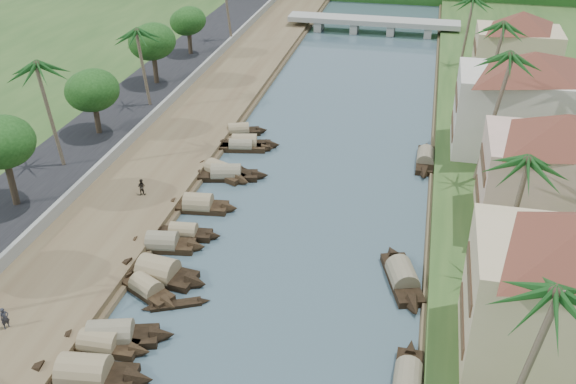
# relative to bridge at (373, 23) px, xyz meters

# --- Properties ---
(ground) EXTENTS (220.00, 220.00, 0.00)m
(ground) POSITION_rel_bridge_xyz_m (-0.00, -72.00, -1.72)
(ground) COLOR #3C515A
(ground) RESTS_ON ground
(left_bank) EXTENTS (10.00, 180.00, 0.80)m
(left_bank) POSITION_rel_bridge_xyz_m (-16.00, -52.00, -1.32)
(left_bank) COLOR brown
(left_bank) RESTS_ON ground
(right_bank) EXTENTS (16.00, 180.00, 1.20)m
(right_bank) POSITION_rel_bridge_xyz_m (19.00, -52.00, -1.12)
(right_bank) COLOR #28481D
(right_bank) RESTS_ON ground
(road) EXTENTS (8.00, 180.00, 1.40)m
(road) POSITION_rel_bridge_xyz_m (-24.50, -52.00, -1.02)
(road) COLOR black
(road) RESTS_ON ground
(retaining_wall) EXTENTS (0.40, 180.00, 1.10)m
(retaining_wall) POSITION_rel_bridge_xyz_m (-20.20, -52.00, -0.37)
(retaining_wall) COLOR gray
(retaining_wall) RESTS_ON left_bank
(bridge) EXTENTS (28.00, 4.00, 2.40)m
(bridge) POSITION_rel_bridge_xyz_m (0.00, 0.00, 0.00)
(bridge) COLOR gray
(bridge) RESTS_ON ground
(building_mid) EXTENTS (14.11, 14.11, 9.70)m
(building_mid) POSITION_rel_bridge_xyz_m (19.99, -58.00, 4.41)
(building_mid) COLOR #DAAB9A
(building_mid) RESTS_ON right_bank
(building_far) EXTENTS (15.59, 15.59, 10.20)m
(building_far) POSITION_rel_bridge_xyz_m (18.99, -44.00, 4.66)
(building_far) COLOR beige
(building_far) RESTS_ON right_bank
(building_distant) EXTENTS (12.62, 12.62, 9.20)m
(building_distant) POSITION_rel_bridge_xyz_m (19.99, -24.00, 4.16)
(building_distant) COLOR #C8AE86
(building_distant) RESTS_ON right_bank
(sampan_1) EXTENTS (9.06, 3.09, 2.59)m
(sampan_1) POSITION_rel_bridge_xyz_m (-9.28, -80.83, -1.30)
(sampan_1) COLOR black
(sampan_1) RESTS_ON ground
(sampan_2) EXTENTS (7.21, 1.78, 1.93)m
(sampan_2) POSITION_rel_bridge_xyz_m (-9.63, -78.21, -1.31)
(sampan_2) COLOR black
(sampan_2) RESTS_ON ground
(sampan_3) EXTENTS (8.73, 4.09, 2.30)m
(sampan_3) POSITION_rel_bridge_xyz_m (-9.22, -77.37, -1.30)
(sampan_3) COLOR black
(sampan_3) RESTS_ON ground
(sampan_4) EXTENTS (6.38, 4.35, 1.90)m
(sampan_4) POSITION_rel_bridge_xyz_m (-8.97, -72.15, -1.32)
(sampan_4) COLOR black
(sampan_4) RESTS_ON ground
(sampan_5) EXTENTS (8.44, 3.08, 2.59)m
(sampan_5) POSITION_rel_bridge_xyz_m (-8.87, -70.20, -1.30)
(sampan_5) COLOR black
(sampan_5) RESTS_ON ground
(sampan_6) EXTENTS (7.34, 2.60, 2.16)m
(sampan_6) POSITION_rel_bridge_xyz_m (-10.02, -66.50, -1.31)
(sampan_6) COLOR black
(sampan_6) RESTS_ON ground
(sampan_7) EXTENTS (6.61, 1.95, 1.80)m
(sampan_7) POSITION_rel_bridge_xyz_m (-8.96, -64.57, -1.32)
(sampan_7) COLOR black
(sampan_7) RESTS_ON ground
(sampan_8) EXTENTS (7.42, 2.48, 2.25)m
(sampan_8) POSITION_rel_bridge_xyz_m (-9.24, -60.11, -1.31)
(sampan_8) COLOR black
(sampan_8) RESTS_ON ground
(sampan_9) EXTENTS (8.56, 3.39, 2.14)m
(sampan_9) POSITION_rel_bridge_xyz_m (-8.56, -53.99, -1.31)
(sampan_9) COLOR black
(sampan_9) RESTS_ON ground
(sampan_10) EXTENTS (7.56, 4.56, 2.11)m
(sampan_10) POSITION_rel_bridge_xyz_m (-9.37, -53.52, -1.31)
(sampan_10) COLOR black
(sampan_10) RESTS_ON ground
(sampan_11) EXTENTS (7.87, 3.31, 2.21)m
(sampan_11) POSITION_rel_bridge_xyz_m (-8.70, -47.02, -1.31)
(sampan_11) COLOR black
(sampan_11) RESTS_ON ground
(sampan_12) EXTENTS (7.25, 2.45, 1.77)m
(sampan_12) POSITION_rel_bridge_xyz_m (-8.90, -47.69, -1.32)
(sampan_12) COLOR black
(sampan_12) RESTS_ON ground
(sampan_13) EXTENTS (6.65, 3.72, 1.86)m
(sampan_13) POSITION_rel_bridge_xyz_m (-10.26, -43.91, -1.32)
(sampan_13) COLOR black
(sampan_13) RESTS_ON ground
(sampan_14) EXTENTS (1.80, 8.10, 1.99)m
(sampan_14) POSITION_rel_bridge_xyz_m (10.04, -77.33, -1.31)
(sampan_14) COLOR black
(sampan_14) RESTS_ON ground
(sampan_15) EXTENTS (4.26, 8.66, 2.28)m
(sampan_15) POSITION_rel_bridge_xyz_m (9.08, -66.84, -1.30)
(sampan_15) COLOR black
(sampan_15) RESTS_ON ground
(sampan_16) EXTENTS (1.81, 8.29, 2.04)m
(sampan_16) POSITION_rel_bridge_xyz_m (10.13, -46.48, -1.31)
(sampan_16) COLOR black
(sampan_16) RESTS_ON ground
(canoe_1) EXTENTS (4.83, 2.80, 0.80)m
(canoe_1) POSITION_rel_bridge_xyz_m (-6.39, -73.07, -1.62)
(canoe_1) COLOR black
(canoe_1) RESTS_ON ground
(canoe_2) EXTENTS (4.76, 1.23, 0.68)m
(canoe_2) POSITION_rel_bridge_xyz_m (-9.24, -52.17, -1.62)
(canoe_2) COLOR black
(canoe_2) RESTS_ON ground
(palm_0) EXTENTS (3.20, 3.20, 11.96)m
(palm_0) POSITION_rel_bridge_xyz_m (15.00, -81.45, 9.65)
(palm_0) COLOR #76634E
(palm_0) RESTS_ON ground
(palm_1) EXTENTS (3.20, 3.20, 11.00)m
(palm_1) POSITION_rel_bridge_xyz_m (16.00, -65.97, 8.70)
(palm_1) COLOR #76634E
(palm_1) RESTS_ON ground
(palm_2) EXTENTS (3.20, 3.20, 13.45)m
(palm_2) POSITION_rel_bridge_xyz_m (15.00, -51.17, 11.08)
(palm_2) COLOR #76634E
(palm_2) RESTS_ON ground
(palm_3) EXTENTS (3.20, 3.20, 11.94)m
(palm_3) POSITION_rel_bridge_xyz_m (16.00, -35.22, 9.62)
(palm_3) COLOR #76634E
(palm_3) RESTS_ON ground
(palm_5) EXTENTS (3.20, 3.20, 11.54)m
(palm_5) POSITION_rel_bridge_xyz_m (-24.00, -57.15, 9.43)
(palm_5) COLOR #76634E
(palm_5) RESTS_ON ground
(palm_6) EXTENTS (3.20, 3.20, 10.26)m
(palm_6) POSITION_rel_bridge_xyz_m (-22.00, -40.94, 8.19)
(palm_6) COLOR #76634E
(palm_6) RESTS_ON ground
(palm_7) EXTENTS (3.20, 3.20, 10.47)m
(palm_7) POSITION_rel_bridge_xyz_m (14.00, -17.11, 8.19)
(palm_7) COLOR #76634E
(palm_7) RESTS_ON ground
(tree_2) EXTENTS (5.18, 5.18, 7.96)m
(tree_2) POSITION_rel_bridge_xyz_m (-24.00, -64.73, 5.42)
(tree_2) COLOR #3F3124
(tree_2) RESTS_ON ground
(tree_3) EXTENTS (5.14, 5.14, 6.82)m
(tree_3) POSITION_rel_bridge_xyz_m (-24.00, -49.48, 4.32)
(tree_3) COLOR #3F3124
(tree_3) RESTS_ON ground
(tree_4) EXTENTS (5.30, 5.30, 7.47)m
(tree_4) POSITION_rel_bridge_xyz_m (-24.00, -33.77, 4.89)
(tree_4) COLOR #3F3124
(tree_4) RESTS_ON ground
(tree_5) EXTENTS (4.55, 4.55, 6.51)m
(tree_5) POSITION_rel_bridge_xyz_m (-24.00, -21.24, 4.23)
(tree_5) COLOR #3F3124
(tree_5) RESTS_ON ground
(person_near) EXTENTS (0.63, 0.69, 1.59)m
(person_near) POSITION_rel_bridge_xyz_m (-16.07, -78.42, -0.13)
(person_near) COLOR #25262C
(person_near) RESTS_ON left_bank
(person_far) EXTENTS (0.75, 0.59, 1.51)m
(person_far) POSITION_rel_bridge_xyz_m (-14.61, -59.89, -0.17)
(person_far) COLOR #2C261F
(person_far) RESTS_ON left_bank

